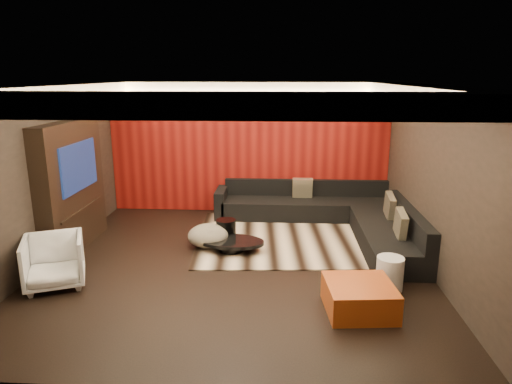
# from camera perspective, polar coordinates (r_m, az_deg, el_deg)

# --- Properties ---
(floor) EXTENTS (6.00, 6.00, 0.02)m
(floor) POSITION_cam_1_polar(r_m,az_deg,el_deg) (7.40, -2.62, -9.12)
(floor) COLOR black
(floor) RESTS_ON ground
(ceiling) EXTENTS (6.00, 6.00, 0.02)m
(ceiling) POSITION_cam_1_polar(r_m,az_deg,el_deg) (6.78, -2.90, 13.29)
(ceiling) COLOR silver
(ceiling) RESTS_ON ground
(wall_back) EXTENTS (6.00, 0.02, 2.80)m
(wall_back) POSITION_cam_1_polar(r_m,az_deg,el_deg) (9.90, -0.93, 5.49)
(wall_back) COLOR black
(wall_back) RESTS_ON ground
(wall_left) EXTENTS (0.02, 6.00, 2.80)m
(wall_left) POSITION_cam_1_polar(r_m,az_deg,el_deg) (7.86, -25.15, 1.73)
(wall_left) COLOR black
(wall_left) RESTS_ON ground
(wall_right) EXTENTS (0.02, 6.00, 2.80)m
(wall_right) POSITION_cam_1_polar(r_m,az_deg,el_deg) (7.28, 21.52, 1.17)
(wall_right) COLOR black
(wall_right) RESTS_ON ground
(red_feature_wall) EXTENTS (5.98, 0.05, 2.78)m
(red_feature_wall) POSITION_cam_1_polar(r_m,az_deg,el_deg) (9.86, -0.95, 5.45)
(red_feature_wall) COLOR #6B0C0A
(red_feature_wall) RESTS_ON ground
(soffit_back) EXTENTS (6.00, 0.60, 0.22)m
(soffit_back) POSITION_cam_1_polar(r_m,az_deg,el_deg) (9.47, -1.10, 12.92)
(soffit_back) COLOR silver
(soffit_back) RESTS_ON ground
(soffit_front) EXTENTS (6.00, 0.60, 0.22)m
(soffit_front) POSITION_cam_1_polar(r_m,az_deg,el_deg) (4.11, -6.98, 10.73)
(soffit_front) COLOR silver
(soffit_front) RESTS_ON ground
(soffit_left) EXTENTS (0.60, 4.80, 0.22)m
(soffit_left) POSITION_cam_1_polar(r_m,az_deg,el_deg) (7.56, -24.11, 11.29)
(soffit_left) COLOR silver
(soffit_left) RESTS_ON ground
(soffit_right) EXTENTS (0.60, 4.80, 0.22)m
(soffit_right) POSITION_cam_1_polar(r_m,az_deg,el_deg) (7.03, 20.06, 11.51)
(soffit_right) COLOR silver
(soffit_right) RESTS_ON ground
(cove_back) EXTENTS (4.80, 0.08, 0.04)m
(cove_back) POSITION_cam_1_polar(r_m,az_deg,el_deg) (9.13, -1.27, 12.30)
(cove_back) COLOR #FFD899
(cove_back) RESTS_ON ground
(cove_front) EXTENTS (4.80, 0.08, 0.04)m
(cove_front) POSITION_cam_1_polar(r_m,az_deg,el_deg) (4.45, -6.16, 9.88)
(cove_front) COLOR #FFD899
(cove_front) RESTS_ON ground
(cove_left) EXTENTS (0.08, 4.80, 0.04)m
(cove_left) POSITION_cam_1_polar(r_m,az_deg,el_deg) (7.42, -21.66, 10.79)
(cove_left) COLOR #FFD899
(cove_left) RESTS_ON ground
(cove_right) EXTENTS (0.08, 4.80, 0.04)m
(cove_right) POSITION_cam_1_polar(r_m,az_deg,el_deg) (6.94, 17.26, 10.96)
(cove_right) COLOR #FFD899
(cove_right) RESTS_ON ground
(tv_surround) EXTENTS (0.30, 2.00, 2.20)m
(tv_surround) POSITION_cam_1_polar(r_m,az_deg,el_deg) (8.37, -22.07, 0.64)
(tv_surround) COLOR black
(tv_surround) RESTS_ON ground
(tv_screen) EXTENTS (0.04, 1.30, 0.80)m
(tv_screen) POSITION_cam_1_polar(r_m,az_deg,el_deg) (8.23, -21.29, 3.00)
(tv_screen) COLOR black
(tv_screen) RESTS_ON ground
(tv_shelf) EXTENTS (0.04, 1.60, 0.04)m
(tv_shelf) POSITION_cam_1_polar(r_m,az_deg,el_deg) (8.40, -20.82, -2.01)
(tv_shelf) COLOR black
(tv_shelf) RESTS_ON ground
(rug) EXTENTS (4.19, 3.25, 0.02)m
(rug) POSITION_cam_1_polar(r_m,az_deg,el_deg) (8.61, 6.31, -5.56)
(rug) COLOR beige
(rug) RESTS_ON floor
(coffee_table) EXTENTS (1.24, 1.24, 0.19)m
(coffee_table) POSITION_cam_1_polar(r_m,az_deg,el_deg) (7.86, -3.10, -6.67)
(coffee_table) COLOR black
(coffee_table) RESTS_ON rug
(drum_stool) EXTENTS (0.39, 0.39, 0.42)m
(drum_stool) POSITION_cam_1_polar(r_m,az_deg,el_deg) (8.23, -3.76, -4.86)
(drum_stool) COLOR black
(drum_stool) RESTS_ON rug
(striped_pouf) EXTENTS (0.77, 0.77, 0.39)m
(striped_pouf) POSITION_cam_1_polar(r_m,az_deg,el_deg) (8.06, -6.02, -5.44)
(striped_pouf) COLOR beige
(striped_pouf) RESTS_ON rug
(white_side_table) EXTENTS (0.41, 0.41, 0.48)m
(white_side_table) POSITION_cam_1_polar(r_m,az_deg,el_deg) (6.78, 16.36, -9.73)
(white_side_table) COLOR silver
(white_side_table) RESTS_ON floor
(orange_ottoman) EXTENTS (0.92, 0.92, 0.37)m
(orange_ottoman) POSITION_cam_1_polar(r_m,az_deg,el_deg) (6.13, 12.78, -12.72)
(orange_ottoman) COLOR #AD4116
(orange_ottoman) RESTS_ON floor
(armchair) EXTENTS (1.04, 1.06, 0.74)m
(armchair) POSITION_cam_1_polar(r_m,az_deg,el_deg) (7.17, -23.94, -7.93)
(armchair) COLOR silver
(armchair) RESTS_ON floor
(sectional_sofa) EXTENTS (3.65, 3.50, 0.75)m
(sectional_sofa) POSITION_cam_1_polar(r_m,az_deg,el_deg) (9.07, 9.56, -2.95)
(sectional_sofa) COLOR black
(sectional_sofa) RESTS_ON floor
(throw_pillows) EXTENTS (1.81, 2.67, 0.50)m
(throw_pillows) POSITION_cam_1_polar(r_m,az_deg,el_deg) (8.64, 12.82, -1.52)
(throw_pillows) COLOR tan
(throw_pillows) RESTS_ON sectional_sofa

